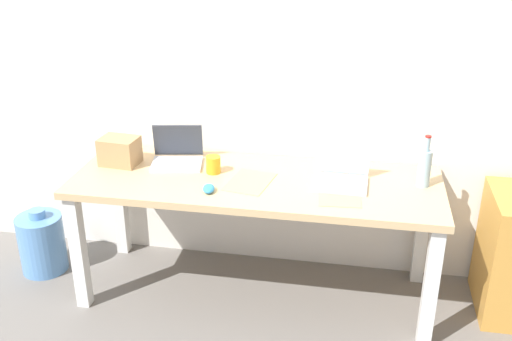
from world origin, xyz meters
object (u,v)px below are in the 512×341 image
Objects in this scene: water_cooler_jug at (42,243)px; cardboard_box at (120,151)px; laptop_right at (341,176)px; laptop_left at (177,156)px; beer_bottle at (425,167)px; computer_mouse at (209,188)px; coffee_mug at (213,165)px; desk at (256,194)px.

cardboard_box is at bearing 7.62° from water_cooler_jug.
laptop_right is 0.71× the size of water_cooler_jug.
cardboard_box is 0.82m from water_cooler_jug.
laptop_left is 1.14× the size of beer_bottle.
laptop_left reaches higher than cardboard_box.
cardboard_box is 0.50× the size of water_cooler_jug.
beer_bottle is at bearing 1.99° from water_cooler_jug.
water_cooler_jug is at bearing 158.61° from computer_mouse.
laptop_right is 1.25m from cardboard_box.
computer_mouse is at bearing -24.21° from cardboard_box.
beer_bottle is 1.12m from computer_mouse.
beer_bottle is at bearing -2.51° from laptop_left.
computer_mouse is (-1.09, -0.27, -0.09)m from beer_bottle.
water_cooler_jug is at bearing -177.62° from coffee_mug.
beer_bottle reaches higher than water_cooler_jug.
computer_mouse is at bearing -9.67° from water_cooler_jug.
laptop_left is 0.78× the size of water_cooler_jug.
water_cooler_jug is at bearing -178.75° from laptop_right.
cardboard_box is (-0.32, -0.06, 0.03)m from laptop_left.
laptop_right is 0.69m from coffee_mug.
desk is 0.52m from laptop_left.
cardboard_box is (-1.24, 0.03, 0.04)m from laptop_right.
desk is at bearing -175.49° from laptop_right.
coffee_mug is (-0.25, 0.04, 0.14)m from desk.
water_cooler_jug is (-1.78, -0.04, -0.58)m from laptop_right.
laptop_right reaches higher than water_cooler_jug.
water_cooler_jug is at bearing -172.38° from cardboard_box.
laptop_left is 1.10× the size of laptop_right.
water_cooler_jug is (-2.21, -0.08, -0.65)m from beer_bottle.
cardboard_box is 2.17× the size of coffee_mug.
laptop_left is at bearing 174.02° from laptop_right.
computer_mouse is 1.27m from water_cooler_jug.
coffee_mug is (-1.12, -0.03, -0.06)m from beer_bottle.
coffee_mug is (-0.03, 0.24, 0.03)m from computer_mouse.
cardboard_box reaches higher than water_cooler_jug.
cardboard_box is 0.55m from coffee_mug.
beer_bottle reaches higher than desk.
beer_bottle is (0.88, 0.07, 0.20)m from desk.
laptop_right is at bearing 7.49° from computer_mouse.
beer_bottle is at bearing 2.13° from computer_mouse.
computer_mouse is at bearing -166.16° from beer_bottle.
laptop_right is (0.93, -0.10, -0.01)m from laptop_left.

